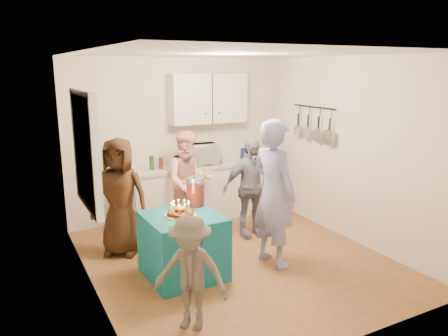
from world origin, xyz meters
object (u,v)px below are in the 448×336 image
woman_back_left (120,197)px  woman_back_right (250,188)px  party_table (183,246)px  counter (196,193)px  punch_jar (195,192)px  woman_back_center (189,181)px  child_near_left (191,273)px  microwave (201,154)px  man_birthday (274,193)px

woman_back_left → woman_back_right: size_ratio=1.07×
party_table → woman_back_right: (1.37, 0.75, 0.35)m
counter → punch_jar: bearing=-114.5°
punch_jar → woman_back_right: bearing=23.9°
woman_back_center → child_near_left: woman_back_center is taller
woman_back_center → child_near_left: bearing=-101.9°
woman_back_center → woman_back_left: bearing=-151.2°
woman_back_left → microwave: bearing=61.9°
counter → microwave: bearing=0.0°
microwave → woman_back_left: woman_back_left is taller
microwave → punch_jar: 1.72m
punch_jar → woman_back_left: bearing=135.8°
punch_jar → woman_back_left: woman_back_left is taller
punch_jar → woman_back_center: (0.39, 1.11, -0.16)m
counter → man_birthday: 2.07m
party_table → man_birthday: 1.27m
woman_back_right → child_near_left: bearing=-132.8°
counter → woman_back_center: bearing=-126.1°
man_birthday → child_near_left: man_birthday is taller
punch_jar → man_birthday: man_birthday is taller
party_table → woman_back_center: 1.58m
counter → woman_back_left: 1.69m
counter → woman_back_left: woman_back_left is taller
man_birthday → woman_back_center: size_ratio=1.21×
man_birthday → child_near_left: 1.72m
child_near_left → woman_back_right: bearing=90.7°
counter → party_table: bearing=-118.6°
microwave → party_table: 2.20m
man_birthday → punch_jar: bearing=51.0°
microwave → child_near_left: 3.19m
counter → child_near_left: size_ratio=1.96×
man_birthday → woman_back_left: 2.02m
man_birthday → woman_back_right: size_ratio=1.26×
woman_back_center → party_table: bearing=-105.0°
microwave → party_table: size_ratio=0.68×
party_table → man_birthday: bearing=-10.3°
woman_back_right → child_near_left: woman_back_right is taller
counter → punch_jar: (-0.70, -1.53, 0.50)m
microwave → woman_back_center: 0.65m
man_birthday → woman_back_left: bearing=43.2°
woman_back_left → child_near_left: 2.04m
woman_back_center → woman_back_right: (0.69, -0.63, -0.03)m
woman_back_left → punch_jar: bearing=-9.5°
counter → woman_back_left: (-1.45, -0.79, 0.35)m
party_table → woman_back_left: size_ratio=0.54×
microwave → woman_back_right: size_ratio=0.39×
party_table → woman_back_center: woman_back_center is taller
man_birthday → woman_back_center: (-0.46, 1.58, -0.16)m
party_table → punch_jar: size_ratio=2.50×
woman_back_left → counter: bearing=63.3°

